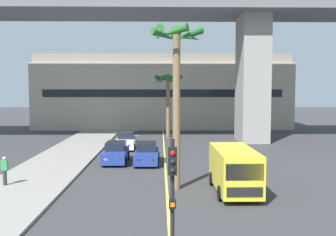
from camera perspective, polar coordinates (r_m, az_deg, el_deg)
The scene contains 12 objects.
sidewalk_left at distance 21.78m, azimuth -22.05°, elevation -10.57°, with size 4.80×80.00×0.15m, color gray.
lane_stripe_center at distance 28.20m, azimuth -0.41°, elevation -7.00°, with size 0.14×56.00×0.01m, color #DBCC4C.
bridge_overpass at distance 41.22m, azimuth 0.44°, elevation 15.94°, with size 86.31×8.00×17.28m.
pier_building_backdrop at distance 54.83m, azimuth -0.78°, elevation 3.82°, with size 34.99×8.04×10.13m.
car_queue_front at distance 35.94m, azimuth -6.12°, elevation -3.39°, with size 1.92×4.14×1.56m.
car_queue_second at distance 29.40m, azimuth -7.71°, elevation -5.15°, with size 1.84×4.10×1.56m.
car_queue_third at distance 28.83m, azimuth -3.14°, elevation -5.30°, with size 1.88×4.13×1.56m.
delivery_van at distance 21.14m, azimuth 9.71°, elevation -7.38°, with size 2.17×5.26×2.36m.
traffic_light_median_near at distance 10.89m, azimuth 0.66°, elevation -10.89°, with size 0.24×0.37×4.20m.
palm_tree_near_median at distance 21.12m, azimuth 1.35°, elevation 8.00°, with size 2.96×3.05×8.99m.
palm_tree_mid_median at distance 44.00m, azimuth 0.01°, elevation 4.69°, with size 3.25×3.26×7.17m.
pedestrian_far_along at distance 23.70m, azimuth -22.94°, elevation -7.10°, with size 0.34×0.22×1.62m.
Camera 1 is at (-0.35, -3.64, 5.59)m, focal length 41.36 mm.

